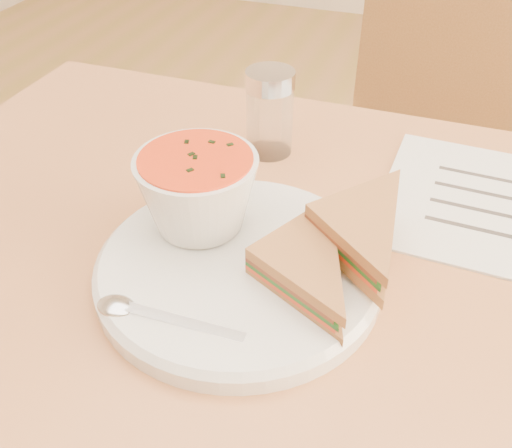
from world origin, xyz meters
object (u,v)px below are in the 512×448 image
at_px(chair_far, 422,197).
at_px(plate, 239,269).
at_px(soup_bowl, 198,195).
at_px(condiment_shaker, 270,113).

bearing_deg(chair_far, plate, 79.15).
distance_m(chair_far, soup_bowl, 0.73).
distance_m(chair_far, plate, 0.72).
bearing_deg(soup_bowl, condiment_shaker, 87.53).
bearing_deg(condiment_shaker, soup_bowl, -92.47).
bearing_deg(chair_far, condiment_shaker, 67.00).
xyz_separation_m(chair_far, condiment_shaker, (-0.19, -0.41, 0.36)).
height_order(soup_bowl, condiment_shaker, condiment_shaker).
distance_m(soup_bowl, condiment_shaker, 0.19).
distance_m(plate, soup_bowl, 0.08).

